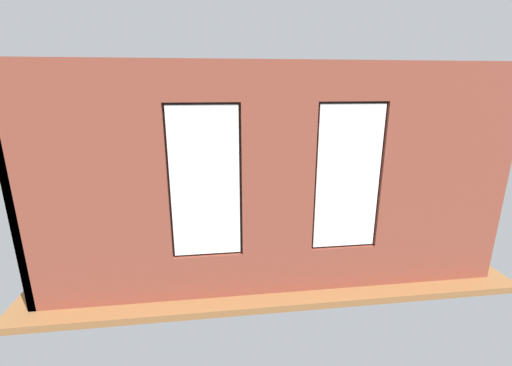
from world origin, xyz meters
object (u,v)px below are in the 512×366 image
(candle_jar, at_px, (241,198))
(potted_plant_beside_window_right, at_px, (140,232))
(tv_flatscreen, at_px, (105,186))
(potted_plant_mid_room_small, at_px, (304,199))
(remote_silver, at_px, (254,203))
(media_console, at_px, (109,219))
(potted_plant_between_couches, at_px, (321,222))
(coffee_table, at_px, (249,204))
(potted_plant_corner_near_left, at_px, (348,174))
(potted_plant_by_left_couch, at_px, (336,191))
(cup_ceramic, at_px, (264,196))
(couch_left, at_px, (376,207))
(papasan_chair, at_px, (215,183))
(couch_by_window, at_px, (238,250))
(potted_plant_corner_far_left, at_px, (437,208))
(table_plant_small, at_px, (231,198))

(candle_jar, height_order, potted_plant_beside_window_right, potted_plant_beside_window_right)
(tv_flatscreen, height_order, potted_plant_mid_room_small, tv_flatscreen)
(remote_silver, height_order, potted_plant_beside_window_right, potted_plant_beside_window_right)
(candle_jar, relative_size, potted_plant_mid_room_small, 0.22)
(media_console, distance_m, potted_plant_between_couches, 4.15)
(coffee_table, xyz_separation_m, tv_flatscreen, (2.81, 0.24, 0.58))
(potted_plant_corner_near_left, bearing_deg, potted_plant_by_left_couch, 49.54)
(potted_plant_beside_window_right, bearing_deg, candle_jar, -126.50)
(cup_ceramic, distance_m, potted_plant_by_left_couch, 2.03)
(media_console, bearing_deg, couch_left, 177.58)
(papasan_chair, bearing_deg, potted_plant_by_left_couch, 168.34)
(coffee_table, height_order, tv_flatscreen, tv_flatscreen)
(potted_plant_beside_window_right, relative_size, potted_plant_corner_near_left, 1.62)
(potted_plant_mid_room_small, bearing_deg, remote_silver, 19.33)
(couch_by_window, height_order, papasan_chair, couch_by_window)
(potted_plant_beside_window_right, bearing_deg, couch_by_window, -175.59)
(media_console, bearing_deg, candle_jar, -172.65)
(cup_ceramic, bearing_deg, potted_plant_corner_far_left, 137.30)
(potted_plant_corner_near_left, relative_size, potted_plant_by_left_couch, 1.76)
(media_console, height_order, potted_plant_by_left_couch, media_console)
(couch_by_window, xyz_separation_m, potted_plant_mid_room_small, (-1.68, -2.32, -0.03))
(cup_ceramic, bearing_deg, potted_plant_beside_window_right, 46.50)
(potted_plant_by_left_couch, bearing_deg, potted_plant_mid_room_small, 29.15)
(potted_plant_mid_room_small, bearing_deg, papasan_chair, -29.94)
(tv_flatscreen, bearing_deg, potted_plant_by_left_couch, -167.98)
(media_console, distance_m, potted_plant_by_left_couch, 5.17)
(remote_silver, relative_size, potted_plant_by_left_couch, 0.37)
(cup_ceramic, height_order, table_plant_small, table_plant_small)
(couch_by_window, xyz_separation_m, potted_plant_beside_window_right, (1.41, 0.11, 0.44))
(couch_left, distance_m, coffee_table, 2.69)
(couch_by_window, bearing_deg, remote_silver, -104.33)
(remote_silver, xyz_separation_m, potted_plant_beside_window_right, (1.90, 2.01, 0.35))
(couch_by_window, bearing_deg, media_console, -36.33)
(potted_plant_between_couches, bearing_deg, potted_plant_by_left_couch, -114.97)
(potted_plant_by_left_couch, bearing_deg, media_console, 12.05)
(potted_plant_by_left_couch, bearing_deg, potted_plant_beside_window_right, 36.19)
(remote_silver, bearing_deg, couch_left, 35.89)
(remote_silver, xyz_separation_m, potted_plant_corner_near_left, (-2.70, -1.60, 0.12))
(potted_plant_between_couches, height_order, potted_plant_by_left_couch, potted_plant_between_couches)
(media_console, bearing_deg, remote_silver, -177.52)
(remote_silver, height_order, potted_plant_by_left_couch, potted_plant_by_left_couch)
(potted_plant_corner_near_left, height_order, potted_plant_by_left_couch, potted_plant_corner_near_left)
(papasan_chair, bearing_deg, couch_by_window, 94.98)
(potted_plant_beside_window_right, height_order, potted_plant_corner_far_left, potted_plant_corner_far_left)
(tv_flatscreen, distance_m, potted_plant_mid_room_small, 4.18)
(potted_plant_beside_window_right, xyz_separation_m, potted_plant_corner_far_left, (-4.60, -0.00, 0.14))
(cup_ceramic, height_order, potted_plant_by_left_couch, cup_ceramic)
(coffee_table, xyz_separation_m, papasan_chair, (0.69, -1.44, 0.07))
(cup_ceramic, bearing_deg, potted_plant_between_couches, 105.79)
(candle_jar, relative_size, potted_plant_beside_window_right, 0.08)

